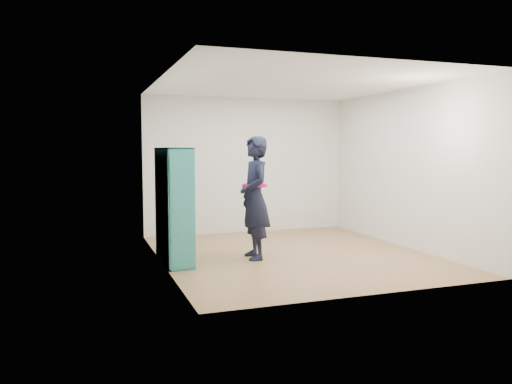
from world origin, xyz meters
name	(u,v)px	position (x,y,z in m)	size (l,w,h in m)	color
floor	(293,254)	(0.00, 0.00, 0.00)	(4.50, 4.50, 0.00)	#9A7746
ceiling	(294,84)	(0.00, 0.00, 2.60)	(4.50, 4.50, 0.00)	white
wall_left	(162,172)	(-2.00, 0.00, 1.30)	(0.02, 4.50, 2.60)	silver
wall_right	(405,168)	(2.00, 0.00, 1.30)	(0.02, 4.50, 2.60)	silver
wall_back	(247,165)	(0.00, 2.25, 1.30)	(4.00, 0.02, 2.60)	silver
wall_front	(376,179)	(0.00, -2.25, 1.30)	(4.00, 0.02, 2.60)	silver
bookshelf	(172,206)	(-1.84, 0.15, 0.80)	(0.36, 1.23, 1.64)	teal
person	(255,198)	(-0.65, -0.06, 0.91)	(0.45, 0.67, 1.81)	black
smartphone	(243,190)	(-0.81, 0.02, 1.03)	(0.04, 0.10, 0.12)	silver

